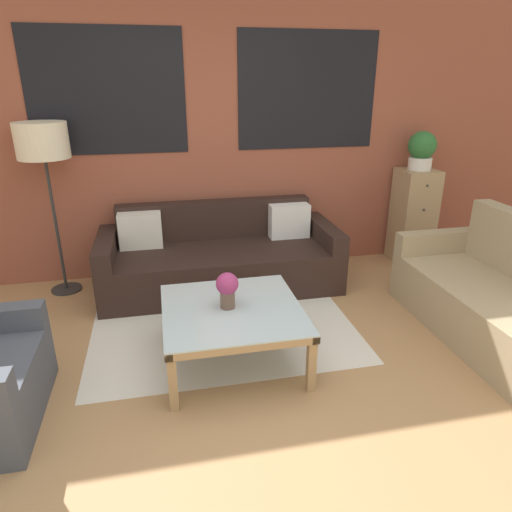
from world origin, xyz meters
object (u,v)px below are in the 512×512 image
object	(u,v)px
couch_dark	(220,259)
settee_vintage	(497,299)
floor_lamp	(43,146)
coffee_table	(232,315)
drawer_cabinet	(413,216)
potted_plant	(422,150)
flower_vase	(227,288)

from	to	relation	value
couch_dark	settee_vintage	bearing A→B (deg)	-34.65
floor_lamp	settee_vintage	bearing A→B (deg)	-24.38
coffee_table	drawer_cabinet	world-z (taller)	drawer_cabinet
drawer_cabinet	potted_plant	bearing A→B (deg)	90.00
coffee_table	couch_dark	bearing A→B (deg)	85.87
settee_vintage	drawer_cabinet	xyz separation A→B (m)	(0.17, 1.60, 0.20)
potted_plant	floor_lamp	bearing A→B (deg)	-179.63
drawer_cabinet	potted_plant	distance (m)	0.72
couch_dark	potted_plant	distance (m)	2.37
coffee_table	floor_lamp	bearing A→B (deg)	132.71
settee_vintage	drawer_cabinet	distance (m)	1.62
couch_dark	floor_lamp	distance (m)	1.85
settee_vintage	floor_lamp	distance (m)	3.96
settee_vintage	coffee_table	size ratio (longest dim) A/B	1.73
coffee_table	drawer_cabinet	xyz separation A→B (m)	(2.25, 1.53, 0.14)
settee_vintage	flower_vase	bearing A→B (deg)	177.65
couch_dark	coffee_table	size ratio (longest dim) A/B	2.34
floor_lamp	coffee_table	bearing A→B (deg)	-47.29
floor_lamp	couch_dark	bearing A→B (deg)	-7.58
potted_plant	coffee_table	bearing A→B (deg)	-145.88
couch_dark	coffee_table	distance (m)	1.31
coffee_table	settee_vintage	bearing A→B (deg)	-1.95
settee_vintage	coffee_table	distance (m)	2.09
floor_lamp	potted_plant	bearing A→B (deg)	0.37
floor_lamp	flower_vase	bearing A→B (deg)	-47.56
potted_plant	drawer_cabinet	bearing A→B (deg)	-90.00
coffee_table	floor_lamp	world-z (taller)	floor_lamp
floor_lamp	drawer_cabinet	xyz separation A→B (m)	(3.64, 0.02, -0.86)
floor_lamp	flower_vase	xyz separation A→B (m)	(1.36, -1.49, -0.80)
potted_plant	couch_dark	bearing A→B (deg)	-174.16
coffee_table	flower_vase	world-z (taller)	flower_vase
floor_lamp	potted_plant	distance (m)	3.65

